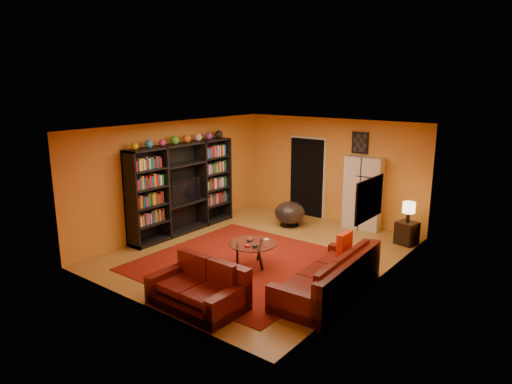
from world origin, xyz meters
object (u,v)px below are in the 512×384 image
Objects in this scene: entertainment_unit at (183,188)px; storage_cabinet at (363,193)px; side_table at (407,233)px; table_lamp at (409,208)px; tv at (181,191)px; coffee_table at (252,245)px; loveseat at (201,288)px; bowl_chair at (290,213)px; sofa at (332,279)px.

storage_cabinet is at bearing 40.72° from entertainment_unit.
table_lamp reaches higher than side_table.
tv is 2.70m from coffee_table.
entertainment_unit reaches higher than loveseat.
loveseat is 3.03× the size of side_table.
loveseat is (2.88, -2.33, -0.72)m from tv.
entertainment_unit reaches higher than bowl_chair.
side_table is at bearing 57.98° from coffee_table.
entertainment_unit is 4.56m from sofa.
loveseat is at bearing -108.44° from table_lamp.
storage_cabinet is 1.83m from bowl_chair.
storage_cabinet is at bearing 160.83° from side_table.
sofa is at bearing -42.21° from loveseat.
sofa is at bearing -10.61° from entertainment_unit.
entertainment_unit reaches higher than storage_cabinet.
storage_cabinet is (0.32, 5.22, 0.59)m from loveseat.
storage_cabinet is at bearing 104.74° from sofa.
loveseat is 5.06m from table_lamp.
entertainment_unit reaches higher than coffee_table.
loveseat reaches higher than coffee_table.
bowl_chair is 1.68× the size of table_lamp.
bowl_chair is at bearing 46.88° from entertainment_unit.
sofa is at bearing -76.85° from storage_cabinet.
loveseat is 3.38× the size of table_lamp.
sofa is 1.58× the size of loveseat.
tv reaches higher than coffee_table.
bowl_chair reaches higher than coffee_table.
tv is 0.41× the size of sofa.
sofa is 3.19m from side_table.
entertainment_unit is 3.99× the size of bowl_chair.
tv reaches higher than loveseat.
sofa and loveseat have the same top height.
storage_cabinet reaches higher than sofa.
coffee_table is (2.62, -0.70, -0.63)m from entertainment_unit.
coffee_table is at bearing -14.88° from entertainment_unit.
table_lamp is at bearing -61.32° from tv.
tv is at bearing -60.96° from entertainment_unit.
coffee_table is 2.07× the size of table_lamp.
coffee_table is (-1.80, 0.13, 0.14)m from sofa.
entertainment_unit reaches higher than sofa.
side_table is (1.59, 4.77, -0.03)m from loveseat.
sofa is 1.36× the size of storage_cabinet.
entertainment_unit reaches higher than side_table.
coffee_table is (2.57, -0.61, -0.58)m from tv.
tv is at bearing -142.56° from storage_cabinet.
sofa is 4.78× the size of side_table.
coffee_table is 1.24× the size of bowl_chair.
table_lamp reaches higher than sofa.
storage_cabinet is at bearing 160.83° from table_lamp.
loveseat is (2.93, -2.42, -0.77)m from entertainment_unit.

